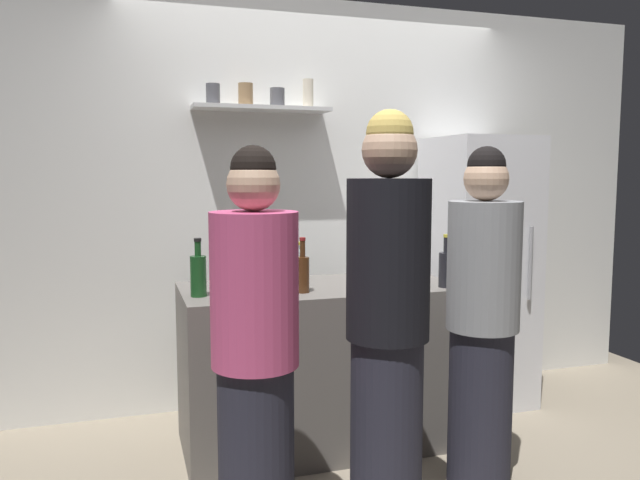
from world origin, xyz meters
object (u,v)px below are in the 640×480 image
(wine_bottle_pale_glass, at_px, (268,269))
(utensil_holder, at_px, (249,279))
(wine_bottle_dark_glass, at_px, (446,268))
(person_blonde, at_px, (387,326))
(wine_bottle_amber_glass, at_px, (303,272))
(person_pink_top, at_px, (255,357))
(refrigerator, at_px, (478,270))
(baking_pan, at_px, (388,277))
(water_bottle_plastic, at_px, (296,264))
(person_grey_hoodie, at_px, (482,322))
(wine_bottle_green_glass, at_px, (198,274))

(wine_bottle_pale_glass, bearing_deg, utensil_holder, 113.86)
(wine_bottle_dark_glass, xyz_separation_m, person_blonde, (-0.63, -0.65, -0.12))
(wine_bottle_amber_glass, bearing_deg, person_pink_top, -118.87)
(refrigerator, distance_m, wine_bottle_dark_glass, 0.83)
(baking_pan, distance_m, water_bottle_plastic, 0.53)
(refrigerator, height_order, person_pink_top, refrigerator)
(refrigerator, relative_size, wine_bottle_pale_glass, 5.29)
(baking_pan, relative_size, wine_bottle_dark_glass, 1.19)
(wine_bottle_dark_glass, bearing_deg, wine_bottle_amber_glass, 173.93)
(baking_pan, height_order, utensil_holder, utensil_holder)
(person_pink_top, bearing_deg, water_bottle_plastic, -126.05)
(utensil_holder, height_order, person_blonde, person_blonde)
(person_pink_top, bearing_deg, utensil_holder, -112.87)
(wine_bottle_pale_glass, xyz_separation_m, person_pink_top, (-0.21, -0.73, -0.23))
(baking_pan, distance_m, wine_bottle_dark_glass, 0.34)
(wine_bottle_pale_glass, bearing_deg, person_blonde, -66.18)
(refrigerator, bearing_deg, wine_bottle_dark_glass, -133.34)
(baking_pan, distance_m, person_grey_hoodie, 0.71)
(utensil_holder, bearing_deg, wine_bottle_green_glass, -158.86)
(refrigerator, relative_size, person_grey_hoodie, 1.07)
(baking_pan, height_order, wine_bottle_amber_glass, wine_bottle_amber_glass)
(water_bottle_plastic, xyz_separation_m, person_blonde, (0.09, -1.11, -0.11))
(wine_bottle_pale_glass, xyz_separation_m, person_blonde, (0.33, -0.75, -0.14))
(wine_bottle_green_glass, height_order, person_blonde, person_blonde)
(utensil_holder, relative_size, water_bottle_plastic, 1.01)
(baking_pan, height_order, person_pink_top, person_pink_top)
(wine_bottle_green_glass, xyz_separation_m, person_pink_top, (0.13, -0.77, -0.21))
(refrigerator, relative_size, water_bottle_plastic, 7.87)
(wine_bottle_dark_glass, bearing_deg, water_bottle_plastic, 147.20)
(utensil_holder, height_order, wine_bottle_amber_glass, wine_bottle_amber_glass)
(refrigerator, distance_m, person_blonde, 1.72)
(wine_bottle_green_glass, bearing_deg, baking_pan, 5.66)
(wine_bottle_dark_glass, relative_size, person_pink_top, 0.18)
(person_blonde, bearing_deg, water_bottle_plastic, 168.31)
(baking_pan, bearing_deg, wine_bottle_green_glass, -174.34)
(baking_pan, height_order, person_grey_hoodie, person_grey_hoodie)
(baking_pan, bearing_deg, utensil_holder, 179.96)
(wine_bottle_amber_glass, bearing_deg, utensil_holder, 146.69)
(wine_bottle_green_glass, xyz_separation_m, water_bottle_plastic, (0.59, 0.32, -0.02))
(person_blonde, bearing_deg, baking_pan, 140.02)
(person_grey_hoodie, bearing_deg, wine_bottle_pale_glass, 168.00)
(baking_pan, xyz_separation_m, wine_bottle_pale_glass, (-0.73, -0.15, 0.10))
(wine_bottle_dark_glass, bearing_deg, wine_bottle_green_glass, 173.96)
(utensil_holder, bearing_deg, water_bottle_plastic, 34.73)
(wine_bottle_green_glass, bearing_deg, wine_bottle_pale_glass, -7.32)
(wine_bottle_amber_glass, distance_m, person_pink_top, 0.84)
(baking_pan, distance_m, person_blonde, 0.98)
(wine_bottle_amber_glass, xyz_separation_m, person_blonde, (0.15, -0.74, -0.12))
(wine_bottle_amber_glass, bearing_deg, water_bottle_plastic, 80.26)
(water_bottle_plastic, bearing_deg, wine_bottle_amber_glass, -99.74)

